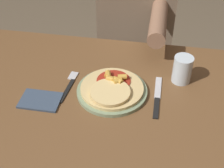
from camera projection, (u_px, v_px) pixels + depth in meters
dining_table at (120, 126)px, 1.14m from camera, size 1.30×0.81×0.76m
plate at (112, 91)px, 1.12m from camera, size 0.25×0.25×0.01m
pizza at (112, 88)px, 1.10m from camera, size 0.23×0.23×0.04m
fork at (70, 84)px, 1.15m from camera, size 0.03×0.18×0.00m
knife at (157, 98)px, 1.10m from camera, size 0.02×0.22×0.00m
drinking_glass at (182, 69)px, 1.14m from camera, size 0.07×0.07×0.10m
napkin at (40, 100)px, 1.08m from camera, size 0.14×0.10×0.01m
person_diner at (137, 26)px, 1.60m from camera, size 0.37×0.52×1.19m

